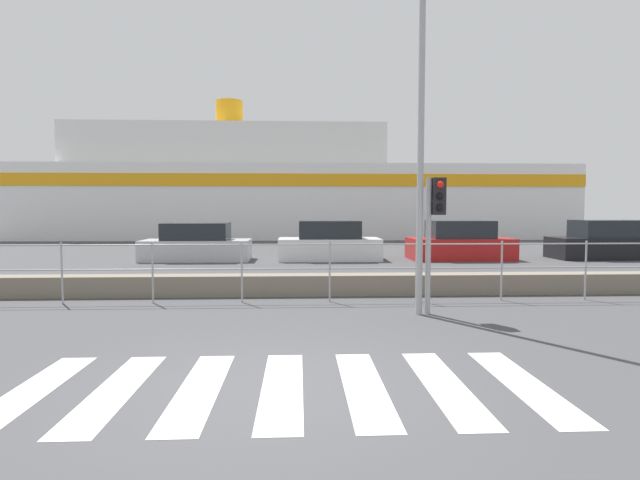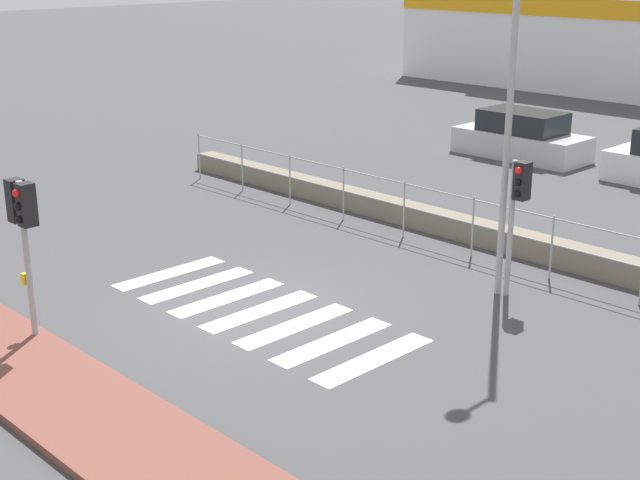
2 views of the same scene
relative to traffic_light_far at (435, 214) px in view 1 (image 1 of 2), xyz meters
The scene contains 11 objects.
ground_plane 5.00m from the traffic_light_far, 126.74° to the right, with size 160.00×160.00×0.00m, color #424244.
crosswalk 4.96m from the traffic_light_far, 125.87° to the right, with size 5.85×2.40×0.01m.
seawall 3.90m from the traffic_light_far, 141.74° to the left, with size 18.42×0.55×0.47m.
harbor_fence 3.24m from the traffic_light_far, 154.65° to the left, with size 16.62×0.04×1.28m.
traffic_light_far is the anchor object (origin of this frame).
streetlamp 2.35m from the traffic_light_far, 146.49° to the right, with size 0.32×1.07×6.88m.
ferry_boat 25.43m from the traffic_light_far, 98.27° to the left, with size 36.42×7.33×9.19m.
parked_car_silver 11.90m from the traffic_light_far, 122.67° to the left, with size 4.04×1.73×1.42m.
parked_car_white 10.12m from the traffic_light_far, 97.63° to the left, with size 3.88×1.80×1.50m.
parked_car_red 10.71m from the traffic_light_far, 69.42° to the left, with size 3.89×1.89×1.51m.
parked_car_black 13.99m from the traffic_light_far, 45.61° to the left, with size 4.53×1.72×1.52m.
Camera 1 is at (0.27, -5.37, 1.96)m, focal length 28.00 mm.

